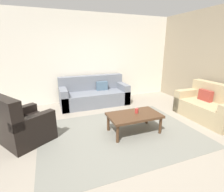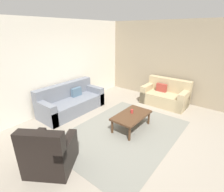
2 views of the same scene
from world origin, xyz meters
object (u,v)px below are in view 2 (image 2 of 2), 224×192
couch_loveseat (166,96)px  armchair_leather (49,156)px  cup (132,111)px  coffee_table (132,116)px  couch_main (70,102)px

couch_loveseat → armchair_leather: 4.35m
armchair_leather → cup: armchair_leather is taller
couch_loveseat → coffee_table: 2.15m
couch_main → cup: bearing=-79.5°
coffee_table → couch_main: bearing=98.2°
couch_main → cup: (0.39, -2.09, 0.16)m
couch_main → armchair_leather: bearing=-137.3°
coffee_table → couch_loveseat: bearing=-1.6°
couch_main → armchair_leather: 2.53m
couch_loveseat → coffee_table: couch_loveseat is taller
couch_loveseat → cup: size_ratio=14.62×
cup → couch_loveseat: bearing=-2.9°
couch_main → armchair_leather: armchair_leather is taller
couch_loveseat → coffee_table: size_ratio=1.36×
coffee_table → cup: cup is taller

